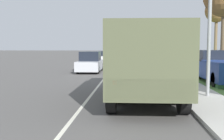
# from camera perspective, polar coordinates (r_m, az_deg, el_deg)

# --- Properties ---
(ground_plane) EXTENTS (180.00, 180.00, 0.00)m
(ground_plane) POSITION_cam_1_polar(r_m,az_deg,el_deg) (41.60, 1.30, 2.00)
(ground_plane) COLOR #565451
(lane_centre_stripe) EXTENTS (0.12, 120.00, 0.00)m
(lane_centre_stripe) POSITION_cam_1_polar(r_m,az_deg,el_deg) (41.60, 1.30, 2.00)
(lane_centre_stripe) COLOR silver
(lane_centre_stripe) RESTS_ON ground
(sidewalk_right) EXTENTS (1.80, 120.00, 0.12)m
(sidewalk_right) POSITION_cam_1_polar(r_m,az_deg,el_deg) (41.66, 7.50, 2.04)
(sidewalk_right) COLOR beige
(sidewalk_right) RESTS_ON ground
(grass_strip_right) EXTENTS (7.00, 120.00, 0.02)m
(grass_strip_right) POSITION_cam_1_polar(r_m,az_deg,el_deg) (42.19, 13.48, 1.92)
(grass_strip_right) COLOR #56843D
(grass_strip_right) RESTS_ON ground
(military_truck) EXTENTS (2.52, 6.82, 2.83)m
(military_truck) POSITION_cam_1_polar(r_m,az_deg,el_deg) (10.75, 6.52, 2.25)
(military_truck) COLOR #474C38
(military_truck) RESTS_ON ground
(car_nearest_ahead) EXTENTS (1.76, 4.48, 1.66)m
(car_nearest_ahead) POSITION_cam_1_polar(r_m,az_deg,el_deg) (22.86, -4.44, 1.46)
(car_nearest_ahead) COLOR #B7BABF
(car_nearest_ahead) RESTS_ON ground
(car_second_ahead) EXTENTS (1.78, 4.37, 1.42)m
(car_second_ahead) POSITION_cam_1_polar(r_m,az_deg,el_deg) (37.73, -2.09, 2.68)
(car_second_ahead) COLOR silver
(car_second_ahead) RESTS_ON ground
(car_third_ahead) EXTENTS (1.89, 4.70, 1.46)m
(car_third_ahead) POSITION_cam_1_polar(r_m,az_deg,el_deg) (49.36, -0.62, 3.22)
(car_third_ahead) COLOR #B7BABF
(car_third_ahead) RESTS_ON ground
(car_fourth_ahead) EXTENTS (1.73, 4.25, 1.46)m
(car_fourth_ahead) POSITION_cam_1_polar(r_m,az_deg,el_deg) (63.18, 0.53, 3.59)
(car_fourth_ahead) COLOR silver
(car_fourth_ahead) RESTS_ON ground
(car_farthest_ahead) EXTENTS (1.80, 4.57, 1.64)m
(car_farthest_ahead) POSITION_cam_1_polar(r_m,az_deg,el_deg) (71.97, 3.62, 3.80)
(car_farthest_ahead) COLOR #336B3D
(car_farthest_ahead) RESTS_ON ground
(pickup_truck) EXTENTS (2.09, 5.67, 1.82)m
(pickup_truck) POSITION_cam_1_polar(r_m,az_deg,el_deg) (17.47, 21.16, 0.58)
(pickup_truck) COLOR navy
(pickup_truck) RESTS_ON grass_strip_right
(tree_far_right) EXTENTS (2.40, 2.40, 6.99)m
(tree_far_right) POSITION_cam_1_polar(r_m,az_deg,el_deg) (32.30, 20.47, 10.97)
(tree_far_right) COLOR brown
(tree_far_right) RESTS_ON grass_strip_right
(utility_box) EXTENTS (0.55, 0.45, 0.70)m
(utility_box) POSITION_cam_1_polar(r_m,az_deg,el_deg) (14.83, 21.48, -2.15)
(utility_box) COLOR #3D7042
(utility_box) RESTS_ON grass_strip_right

